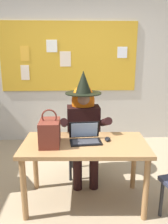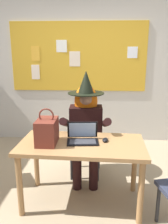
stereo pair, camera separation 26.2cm
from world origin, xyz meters
name	(u,v)px [view 2 (the right image)]	position (x,y,z in m)	size (l,w,h in m)	color
ground_plane	(66,199)	(0.00, 0.00, 0.00)	(24.00, 24.00, 0.00)	tan
wall_back_bulletin	(79,60)	(0.00, 1.92, 1.49)	(5.95, 2.15, 2.96)	beige
desk_main	(82,151)	(0.19, -0.04, 0.61)	(1.34, 0.73, 0.71)	#A37547
chair_at_desk	(86,138)	(0.20, 0.66, 0.49)	(0.44, 0.44, 0.88)	#2D3347
person_costumed	(86,121)	(0.20, 0.54, 0.77)	(0.60, 0.70, 1.41)	black
laptop	(83,137)	(0.19, 0.01, 0.76)	(0.35, 0.26, 0.20)	black
computer_mouse	(105,140)	(0.44, 0.02, 0.73)	(0.06, 0.10, 0.03)	black
handbag	(47,131)	(-0.17, -0.07, 0.85)	(0.20, 0.30, 0.38)	maroon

